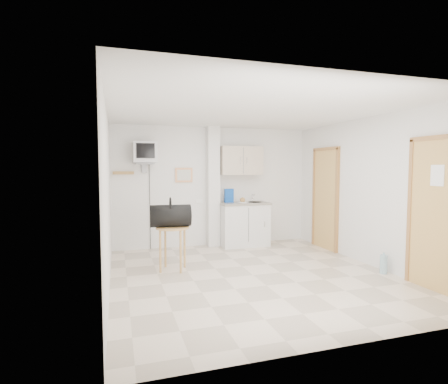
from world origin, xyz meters
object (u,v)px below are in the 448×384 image
object	(u,v)px
duffel_bag	(171,216)
water_bottle	(384,264)
crt_television	(145,153)
round_table	(173,234)

from	to	relation	value
duffel_bag	water_bottle	xyz separation A→B (m)	(3.15, -1.16, -0.74)
crt_television	round_table	size ratio (longest dim) A/B	3.03
crt_television	water_bottle	bearing A→B (deg)	-36.56
water_bottle	duffel_bag	bearing A→B (deg)	159.77
crt_television	duffel_bag	bearing A→B (deg)	-78.48
duffel_bag	water_bottle	size ratio (longest dim) A/B	2.00
crt_television	duffel_bag	xyz separation A→B (m)	(0.28, -1.38, -1.05)
crt_television	round_table	world-z (taller)	crt_television
crt_television	round_table	distance (m)	1.95
round_table	crt_television	bearing A→B (deg)	102.77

